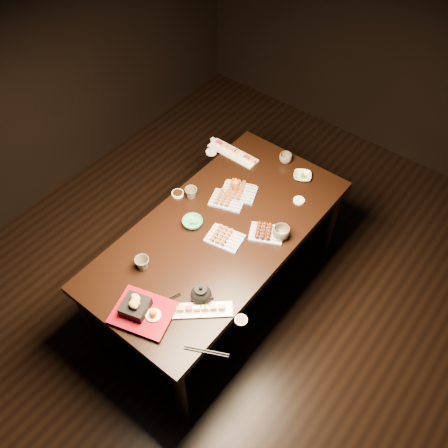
{
  "coord_description": "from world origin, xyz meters",
  "views": [
    {
      "loc": [
        1.12,
        -1.32,
        3.18
      ],
      "look_at": [
        -0.15,
        0.28,
        0.77
      ],
      "focal_mm": 40.0,
      "sensor_mm": 36.0,
      "label": 1
    }
  ],
  "objects_px": {
    "sushi_platter_near": "(201,309)",
    "teacup_near_left": "(142,263)",
    "yakitori_plate_center": "(227,198)",
    "condiment_bottle": "(236,185)",
    "sushi_platter_far": "(233,151)",
    "teapot": "(201,293)",
    "edamame_bowl_green": "(193,222)",
    "teacup_mid_right": "(281,233)",
    "teacup_far_right": "(285,158)",
    "dining_table": "(219,265)",
    "teacup_far_left": "(191,193)",
    "yakitori_plate_left": "(239,190)",
    "tempura_tray": "(142,309)",
    "edamame_bowl_cream": "(302,176)",
    "yakitori_plate_right": "(225,236)"
  },
  "relations": [
    {
      "from": "teacup_near_left",
      "to": "dining_table",
      "type": "bearing_deg",
      "value": 70.58
    },
    {
      "from": "edamame_bowl_green",
      "to": "yakitori_plate_center",
      "type": "bearing_deg",
      "value": 80.77
    },
    {
      "from": "sushi_platter_far",
      "to": "teacup_mid_right",
      "type": "distance_m",
      "value": 0.83
    },
    {
      "from": "dining_table",
      "to": "yakitori_plate_left",
      "type": "bearing_deg",
      "value": 95.18
    },
    {
      "from": "edamame_bowl_cream",
      "to": "teapot",
      "type": "height_order",
      "value": "teapot"
    },
    {
      "from": "teapot",
      "to": "yakitori_plate_center",
      "type": "bearing_deg",
      "value": 108.53
    },
    {
      "from": "tempura_tray",
      "to": "teacup_far_right",
      "type": "height_order",
      "value": "tempura_tray"
    },
    {
      "from": "yakitori_plate_right",
      "to": "condiment_bottle",
      "type": "bearing_deg",
      "value": 107.05
    },
    {
      "from": "edamame_bowl_green",
      "to": "teacup_far_left",
      "type": "distance_m",
      "value": 0.24
    },
    {
      "from": "teacup_far_left",
      "to": "yakitori_plate_right",
      "type": "bearing_deg",
      "value": -19.79
    },
    {
      "from": "sushi_platter_near",
      "to": "sushi_platter_far",
      "type": "distance_m",
      "value": 1.32
    },
    {
      "from": "sushi_platter_far",
      "to": "teapot",
      "type": "relative_size",
      "value": 2.74
    },
    {
      "from": "yakitori_plate_center",
      "to": "teacup_far_right",
      "type": "xyz_separation_m",
      "value": [
        0.09,
        0.56,
        0.01
      ]
    },
    {
      "from": "yakitori_plate_center",
      "to": "yakitori_plate_left",
      "type": "bearing_deg",
      "value": 63.94
    },
    {
      "from": "yakitori_plate_left",
      "to": "tempura_tray",
      "type": "relative_size",
      "value": 0.71
    },
    {
      "from": "teapot",
      "to": "edamame_bowl_green",
      "type": "bearing_deg",
      "value": 127.2
    },
    {
      "from": "sushi_platter_near",
      "to": "teacup_mid_right",
      "type": "xyz_separation_m",
      "value": [
        0.05,
        0.71,
        0.02
      ]
    },
    {
      "from": "sushi_platter_far",
      "to": "teacup_far_left",
      "type": "relative_size",
      "value": 4.66
    },
    {
      "from": "sushi_platter_far",
      "to": "dining_table",
      "type": "bearing_deg",
      "value": 121.2
    },
    {
      "from": "yakitori_plate_left",
      "to": "teacup_mid_right",
      "type": "distance_m",
      "value": 0.46
    },
    {
      "from": "edamame_bowl_cream",
      "to": "teacup_near_left",
      "type": "height_order",
      "value": "teacup_near_left"
    },
    {
      "from": "yakitori_plate_left",
      "to": "teapot",
      "type": "relative_size",
      "value": 1.62
    },
    {
      "from": "sushi_platter_near",
      "to": "edamame_bowl_cream",
      "type": "distance_m",
      "value": 1.25
    },
    {
      "from": "dining_table",
      "to": "teacup_near_left",
      "type": "distance_m",
      "value": 0.68
    },
    {
      "from": "tempura_tray",
      "to": "teacup_far_left",
      "type": "bearing_deg",
      "value": 97.33
    },
    {
      "from": "teacup_far_left",
      "to": "teacup_far_right",
      "type": "xyz_separation_m",
      "value": [
        0.3,
        0.68,
        -0.0
      ]
    },
    {
      "from": "teacup_far_left",
      "to": "condiment_bottle",
      "type": "distance_m",
      "value": 0.3
    },
    {
      "from": "sushi_platter_near",
      "to": "edamame_bowl_green",
      "type": "relative_size",
      "value": 2.64
    },
    {
      "from": "dining_table",
      "to": "edamame_bowl_green",
      "type": "xyz_separation_m",
      "value": [
        -0.16,
        -0.06,
        0.4
      ]
    },
    {
      "from": "dining_table",
      "to": "teacup_near_left",
      "type": "bearing_deg",
      "value": -121.14
    },
    {
      "from": "yakitori_plate_left",
      "to": "sushi_platter_far",
      "type": "bearing_deg",
      "value": 112.25
    },
    {
      "from": "dining_table",
      "to": "teacup_far_left",
      "type": "xyz_separation_m",
      "value": [
        -0.33,
        0.11,
        0.41
      ]
    },
    {
      "from": "edamame_bowl_green",
      "to": "teacup_near_left",
      "type": "bearing_deg",
      "value": -91.58
    },
    {
      "from": "yakitori_plate_center",
      "to": "condiment_bottle",
      "type": "bearing_deg",
      "value": 73.98
    },
    {
      "from": "edamame_bowl_cream",
      "to": "teacup_far_left",
      "type": "xyz_separation_m",
      "value": [
        -0.48,
        -0.62,
        0.02
      ]
    },
    {
      "from": "teacup_far_left",
      "to": "teacup_far_right",
      "type": "relative_size",
      "value": 0.93
    },
    {
      "from": "teacup_mid_right",
      "to": "teacup_far_right",
      "type": "relative_size",
      "value": 1.19
    },
    {
      "from": "edamame_bowl_cream",
      "to": "teacup_mid_right",
      "type": "xyz_separation_m",
      "value": [
        0.18,
        -0.53,
        0.03
      ]
    },
    {
      "from": "dining_table",
      "to": "teacup_far_right",
      "type": "relative_size",
      "value": 19.99
    },
    {
      "from": "yakitori_plate_left",
      "to": "teacup_near_left",
      "type": "xyz_separation_m",
      "value": [
        -0.07,
        -0.84,
        0.01
      ]
    },
    {
      "from": "teacup_mid_right",
      "to": "edamame_bowl_green",
      "type": "bearing_deg",
      "value": -152.07
    },
    {
      "from": "yakitori_plate_left",
      "to": "edamame_bowl_green",
      "type": "bearing_deg",
      "value": -119.89
    },
    {
      "from": "sushi_platter_near",
      "to": "teacup_far_right",
      "type": "relative_size",
      "value": 3.89
    },
    {
      "from": "dining_table",
      "to": "teacup_mid_right",
      "type": "height_order",
      "value": "teacup_mid_right"
    },
    {
      "from": "teacup_far_right",
      "to": "teacup_near_left",
      "type": "bearing_deg",
      "value": -96.45
    },
    {
      "from": "sushi_platter_near",
      "to": "edamame_bowl_green",
      "type": "bearing_deg",
      "value": 93.73
    },
    {
      "from": "sushi_platter_near",
      "to": "teacup_near_left",
      "type": "relative_size",
      "value": 4.0
    },
    {
      "from": "teacup_near_left",
      "to": "teacup_far_left",
      "type": "relative_size",
      "value": 1.05
    },
    {
      "from": "sushi_platter_near",
      "to": "yakitori_plate_center",
      "type": "distance_m",
      "value": 0.85
    },
    {
      "from": "yakitori_plate_left",
      "to": "teacup_far_right",
      "type": "height_order",
      "value": "teacup_far_right"
    }
  ]
}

